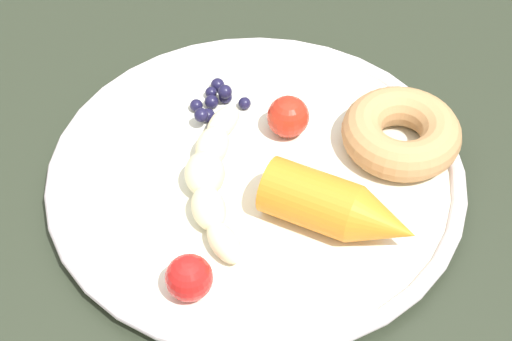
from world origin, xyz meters
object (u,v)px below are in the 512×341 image
at_px(tomato_near, 288,117).
at_px(tomato_mid, 189,278).
at_px(donut, 401,133).
at_px(dining_table, 221,312).
at_px(plate, 256,173).
at_px(carrot_orange, 340,209).
at_px(blueberry_pile, 216,103).
at_px(banana, 213,176).

height_order(tomato_near, tomato_mid, tomato_near).
relative_size(donut, tomato_near, 2.76).
xyz_separation_m(dining_table, tomato_near, (-0.10, 0.05, 0.12)).
xyz_separation_m(plate, tomato_near, (-0.04, 0.02, 0.02)).
xyz_separation_m(carrot_orange, blueberry_pile, (-0.12, -0.09, -0.01)).
xyz_separation_m(carrot_orange, tomato_near, (-0.10, -0.04, -0.00)).
xyz_separation_m(carrot_orange, donut, (-0.08, 0.05, -0.01)).
relative_size(dining_table, plate, 3.46).
xyz_separation_m(plate, blueberry_pile, (-0.07, -0.03, 0.01)).
bearing_deg(banana, plate, 118.96).
height_order(banana, blueberry_pile, banana).
relative_size(banana, carrot_orange, 1.37).
height_order(banana, tomato_mid, tomato_mid).
relative_size(plate, tomato_mid, 10.00).
distance_m(carrot_orange, blueberry_pile, 0.15).
distance_m(plate, tomato_mid, 0.12).
height_order(dining_table, carrot_orange, carrot_orange).
xyz_separation_m(plate, tomato_mid, (0.11, -0.04, 0.02)).
bearing_deg(plate, blueberry_pile, -152.89).
relative_size(carrot_orange, tomato_mid, 3.69).
distance_m(banana, tomato_mid, 0.09).
bearing_deg(tomato_near, donut, 80.12).
relative_size(dining_table, tomato_mid, 34.59).
distance_m(banana, carrot_orange, 0.10).
bearing_deg(dining_table, tomato_mid, -15.84).
height_order(plate, banana, banana).
distance_m(banana, donut, 0.15).
xyz_separation_m(donut, blueberry_pile, (-0.04, -0.15, -0.01)).
height_order(dining_table, tomato_near, tomato_near).
bearing_deg(donut, blueberry_pile, -105.36).
distance_m(dining_table, blueberry_pile, 0.17).
height_order(plate, donut, donut).
bearing_deg(banana, blueberry_pile, -177.83).
distance_m(carrot_orange, donut, 0.10).
bearing_deg(tomato_mid, tomato_near, 156.75).
height_order(dining_table, plate, plate).
distance_m(dining_table, donut, 0.21).
bearing_deg(donut, banana, -72.63).
distance_m(plate, donut, 0.12).
height_order(blueberry_pile, tomato_near, tomato_near).
xyz_separation_m(banana, tomato_mid, (0.09, -0.01, 0.00)).
height_order(carrot_orange, tomato_mid, carrot_orange).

